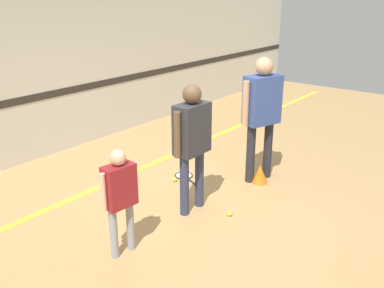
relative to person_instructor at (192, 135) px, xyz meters
The scene contains 10 objects.
ground_plane 1.01m from the person_instructor, ahead, with size 16.00×16.00×0.00m, color tan.
wall_back 3.17m from the person_instructor, 87.85° to the left, with size 16.00×0.07×3.20m.
floor_stripe 1.76m from the person_instructor, 85.39° to the left, with size 14.40×0.10×0.01m.
person_instructor is the anchor object (origin of this frame).
person_student_left 1.23m from the person_instructor, behind, with size 0.45×0.21×1.18m.
person_student_right 1.36m from the person_instructor, ahead, with size 0.65×0.43×1.80m.
racket_spare_on_floor 1.42m from the person_instructor, 44.81° to the left, with size 0.37×0.51×0.03m.
tennis_ball_near_instructor 1.09m from the person_instructor, 71.65° to the right, with size 0.07×0.07×0.07m, color #CCE038.
tennis_ball_by_spare_racket 1.31m from the person_instructor, 55.19° to the left, with size 0.07×0.07×0.07m, color #CCE038.
training_cone 1.54m from the person_instructor, 12.32° to the right, with size 0.23×0.23×0.28m.
Camera 1 is at (-3.92, -3.02, 2.66)m, focal length 40.00 mm.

